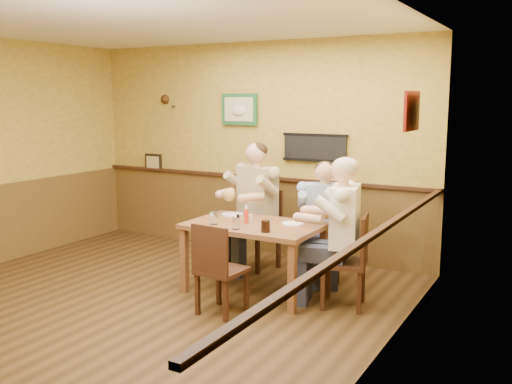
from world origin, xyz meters
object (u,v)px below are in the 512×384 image
(dining_table, at_px, (254,232))
(pepper_shaker, at_px, (238,218))
(cola_tumbler, at_px, (266,226))
(hot_sauce_bottle, at_px, (246,215))
(chair_right_end, at_px, (344,261))
(diner_blue_polo, at_px, (324,227))
(water_glass_mid, at_px, (236,224))
(water_glass_left, at_px, (214,218))
(diner_tan_shirt, at_px, (257,213))
(salt_shaker, at_px, (251,218))
(chair_back_left, at_px, (257,229))
(diner_white_elder, at_px, (344,241))
(chair_back_right, at_px, (323,243))
(chair_near_side, at_px, (222,268))

(dining_table, bearing_deg, pepper_shaker, -176.31)
(cola_tumbler, height_order, hot_sauce_bottle, hot_sauce_bottle)
(chair_right_end, distance_m, diner_blue_polo, 0.88)
(dining_table, bearing_deg, diner_blue_polo, 56.81)
(chair_right_end, bearing_deg, cola_tumbler, -77.35)
(dining_table, relative_size, water_glass_mid, 12.64)
(water_glass_left, bearing_deg, diner_tan_shirt, 91.96)
(diner_tan_shirt, height_order, salt_shaker, diner_tan_shirt)
(chair_right_end, height_order, water_glass_mid, chair_right_end)
(chair_back_left, distance_m, diner_blue_polo, 0.89)
(diner_white_elder, bearing_deg, chair_back_right, -156.86)
(hot_sauce_bottle, bearing_deg, diner_tan_shirt, 111.07)
(chair_back_right, relative_size, chair_near_side, 0.96)
(chair_back_right, xyz_separation_m, diner_white_elder, (0.51, -0.70, 0.24))
(cola_tumbler, height_order, salt_shaker, cola_tumbler)
(dining_table, height_order, chair_near_side, chair_near_side)
(water_glass_mid, bearing_deg, pepper_shaker, 117.39)
(chair_back_right, bearing_deg, salt_shaker, -152.33)
(dining_table, height_order, diner_blue_polo, diner_blue_polo)
(chair_back_right, height_order, chair_right_end, chair_right_end)
(diner_blue_polo, height_order, salt_shaker, diner_blue_polo)
(diner_blue_polo, bearing_deg, diner_white_elder, -78.18)
(hot_sauce_bottle, bearing_deg, chair_back_right, 53.78)
(chair_near_side, distance_m, diner_white_elder, 1.24)
(water_glass_left, distance_m, pepper_shaker, 0.28)
(chair_near_side, distance_m, water_glass_left, 0.71)
(diner_blue_polo, height_order, water_glass_left, diner_blue_polo)
(dining_table, height_order, salt_shaker, salt_shaker)
(chair_near_side, bearing_deg, water_glass_mid, -75.53)
(chair_right_end, bearing_deg, chair_near_side, -65.01)
(diner_blue_polo, bearing_deg, diner_tan_shirt, 154.23)
(chair_back_right, distance_m, diner_tan_shirt, 0.91)
(chair_back_left, xyz_separation_m, salt_shaker, (0.32, -0.73, 0.31))
(dining_table, distance_m, water_glass_mid, 0.36)
(chair_back_right, relative_size, diner_white_elder, 0.64)
(chair_back_left, height_order, chair_right_end, chair_back_left)
(diner_white_elder, bearing_deg, hot_sauce_bottle, -99.03)
(chair_right_end, bearing_deg, salt_shaker, -102.67)
(chair_right_end, distance_m, salt_shaker, 1.11)
(diner_blue_polo, relative_size, hot_sauce_bottle, 7.18)
(diner_white_elder, bearing_deg, water_glass_left, -90.90)
(diner_tan_shirt, bearing_deg, chair_near_side, -58.37)
(diner_blue_polo, relative_size, cola_tumbler, 10.38)
(pepper_shaker, bearing_deg, cola_tumbler, -29.93)
(chair_right_end, relative_size, pepper_shaker, 11.69)
(chair_back_left, height_order, cola_tumbler, chair_back_left)
(diner_white_elder, distance_m, salt_shaker, 1.07)
(dining_table, xyz_separation_m, water_glass_mid, (-0.03, -0.33, 0.15))
(chair_near_side, height_order, water_glass_mid, chair_near_side)
(diner_tan_shirt, bearing_deg, water_glass_left, -72.60)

